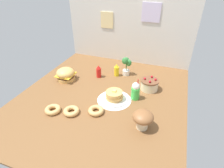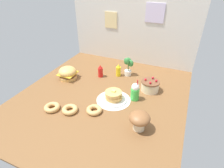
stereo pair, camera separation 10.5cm
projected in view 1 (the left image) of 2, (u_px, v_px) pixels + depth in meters
ground_plane at (102, 97)px, 2.16m from camera, size 1.91×2.15×0.02m
back_wall at (128, 30)px, 2.73m from camera, size 1.91×0.04×1.00m
doily_mat at (114, 100)px, 2.10m from camera, size 0.39×0.39×0.00m
burger at (66, 74)px, 2.44m from camera, size 0.24×0.24×0.17m
pancake_stack at (114, 96)px, 2.07m from camera, size 0.30×0.30×0.13m
layer_cake at (149, 84)px, 2.25m from camera, size 0.22×0.22×0.16m
ketchup_bottle at (99, 72)px, 2.50m from camera, size 0.07×0.07×0.18m
mustard_bottle at (116, 70)px, 2.54m from camera, size 0.07×0.07×0.18m
cream_soda_cup at (136, 91)px, 2.07m from camera, size 0.10×0.10×0.27m
donut_pink_glaze at (53, 110)px, 1.91m from camera, size 0.17×0.17×0.05m
donut_chocolate at (71, 111)px, 1.89m from camera, size 0.17×0.17×0.05m
donut_vanilla at (96, 110)px, 1.90m from camera, size 0.17×0.17×0.05m
potted_plant at (126, 65)px, 2.53m from camera, size 0.13×0.11×0.27m
mushroom_stool at (143, 118)px, 1.67m from camera, size 0.20×0.20×0.19m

